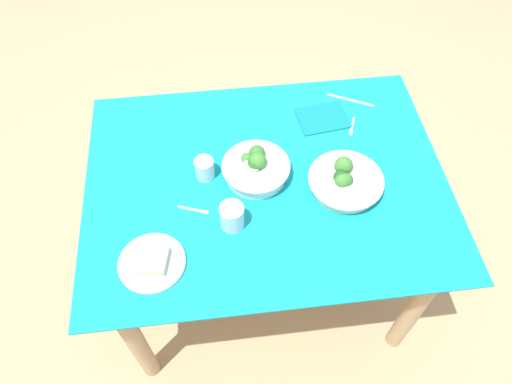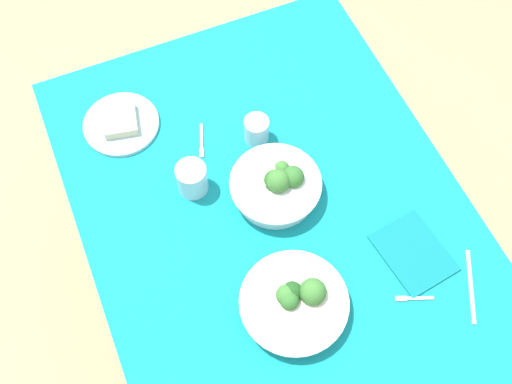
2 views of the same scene
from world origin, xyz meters
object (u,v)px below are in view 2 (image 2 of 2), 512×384
Objects in this scene: water_glass_side at (256,130)px; table_knife_left at (471,286)px; broccoli_bowl_near at (277,186)px; fork_by_near_bowl at (412,298)px; water_glass_center at (192,179)px; broccoli_bowl_far at (295,302)px; bread_side_plate at (121,123)px; napkin_folded_upper at (413,253)px; fork_by_far_bowl at (202,142)px.

water_glass_side reaches higher than table_knife_left.
fork_by_near_bowl is at bearing -154.75° from broccoli_bowl_near.
table_knife_left is at bearing -134.84° from water_glass_center.
broccoli_bowl_far is 1.23× the size of bread_side_plate.
fork_by_near_bowl is 0.12m from napkin_folded_upper.
bread_side_plate is at bearing 60.73° from water_glass_side.
water_glass_side is 0.54m from napkin_folded_upper.
fork_by_far_bowl is 0.65m from napkin_folded_upper.
broccoli_bowl_far is at bearing -164.72° from water_glass_center.
broccoli_bowl_far is at bearing -161.15° from bread_side_plate.
fork_by_far_bowl is at bearing -29.38° from water_glass_center.
broccoli_bowl_far is at bearing 164.09° from broccoli_bowl_near.
fork_by_far_bowl is (0.13, -0.07, -0.04)m from water_glass_center.
fork_by_near_bowl is at bearing -142.47° from water_glass_center.
bread_side_plate reaches higher than table_knife_left.
table_knife_left is 0.16m from napkin_folded_upper.
fork_by_far_bowl is 0.56× the size of table_knife_left.
water_glass_center is (0.10, 0.20, 0.01)m from broccoli_bowl_near.
broccoli_bowl_far is 0.72m from bread_side_plate.
broccoli_bowl_far and water_glass_center have the same top height.
water_glass_side is (0.18, -0.02, 0.00)m from broccoli_bowl_near.
broccoli_bowl_near is 2.26× the size of fork_by_far_bowl.
fork_by_near_bowl is at bearing -109.32° from broccoli_bowl_far.
bread_side_plate is at bearing 23.98° from water_glass_center.
fork_by_far_bowl is at bearing 29.43° from broccoli_bowl_near.
water_glass_center reaches higher than table_knife_left.
broccoli_bowl_near is at bearing 40.29° from napkin_folded_upper.
water_glass_center is at bearing 48.36° from napkin_folded_upper.
fork_by_near_bowl is at bearing 106.21° from table_knife_left.
water_glass_center reaches higher than napkin_folded_upper.
fork_by_far_bowl is (0.23, 0.13, -0.04)m from broccoli_bowl_near.
broccoli_bowl_near is 1.12× the size of bread_side_plate.
broccoli_bowl_near reaches higher than fork_by_near_bowl.
table_knife_left is at bearing -146.98° from napkin_folded_upper.
napkin_folded_upper is at bearing 55.97° from fork_by_far_bowl.
broccoli_bowl_near is 0.27m from fork_by_far_bowl.
napkin_folded_upper reaches higher than table_knife_left.
fork_by_near_bowl is (-0.41, -0.19, -0.04)m from broccoli_bowl_near.
table_knife_left is at bearing -140.71° from bread_side_plate.
fork_by_far_bowl is at bearing 73.03° from water_glass_side.
bread_side_plate reaches higher than napkin_folded_upper.
water_glass_side is 0.41× the size of table_knife_left.
water_glass_side is at bearing -12.38° from broccoli_bowl_far.
fork_by_far_bowl is at bearing 62.71° from table_knife_left.
water_glass_side is at bearing -6.26° from broccoli_bowl_near.
broccoli_bowl_near is 2.58× the size of water_glass_center.
broccoli_bowl_far reaches higher than napkin_folded_upper.
broccoli_bowl_near is 0.18m from water_glass_side.
table_knife_left is (-0.43, -0.34, -0.04)m from broccoli_bowl_near.
broccoli_bowl_near is at bearing -117.48° from water_glass_center.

